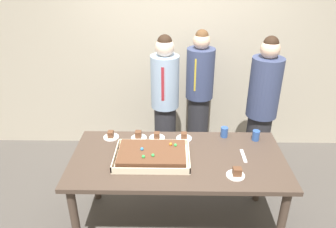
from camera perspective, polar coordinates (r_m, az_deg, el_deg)
name	(u,v)px	position (r m, az deg, el deg)	size (l,w,h in m)	color
ground_plane	(177,223)	(3.34, 1.59, -18.95)	(12.00, 12.00, 0.00)	#4C4742
interior_back_panel	(177,35)	(4.04, 1.67, 13.95)	(8.00, 0.12, 3.00)	#B2A893
party_table	(178,166)	(2.89, 1.77, -9.20)	(1.88, 0.90, 0.79)	#47382D
sheet_cake	(152,155)	(2.79, -2.85, -7.32)	(0.65, 0.45, 0.11)	beige
plated_slice_near_left	(236,173)	(2.66, 12.10, -10.32)	(0.15, 0.15, 0.08)	white
plated_slice_near_right	(139,136)	(3.11, -5.27, -3.95)	(0.15, 0.15, 0.07)	white
plated_slice_far_left	(111,136)	(3.15, -10.14, -3.84)	(0.15, 0.15, 0.07)	white
plated_slice_far_right	(157,137)	(3.09, -1.99, -4.06)	(0.15, 0.15, 0.07)	white
plated_slice_center_front	(184,137)	(3.09, 2.87, -4.13)	(0.15, 0.15, 0.06)	white
drink_cup_nearest	(224,132)	(3.16, 10.01, -3.19)	(0.07, 0.07, 0.10)	#2D5199
drink_cup_middle	(256,135)	(3.17, 15.41, -3.70)	(0.07, 0.07, 0.10)	#2D5199
cake_server_utensil	(243,156)	(2.92, 13.31, -7.29)	(0.03, 0.20, 0.01)	silver
person_serving_front	(199,96)	(3.86, 5.57, 3.22)	(0.33, 0.33, 1.65)	#28282D
person_green_shirt_behind	(261,110)	(3.61, 16.33, 0.69)	(0.33, 0.33, 1.68)	#28282D
person_striped_tie_right	(165,105)	(3.58, -0.54, 1.65)	(0.31, 0.31, 1.66)	#28282D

